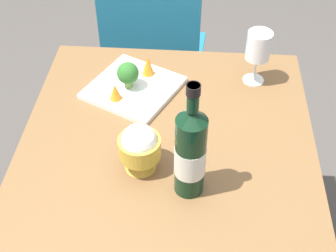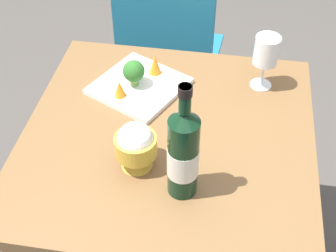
{
  "view_description": "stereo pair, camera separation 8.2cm",
  "coord_description": "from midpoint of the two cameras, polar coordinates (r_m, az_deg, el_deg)",
  "views": [
    {
      "loc": [
        0.95,
        0.07,
        1.68
      ],
      "look_at": [
        0.0,
        0.0,
        0.77
      ],
      "focal_mm": 50.24,
      "sensor_mm": 36.0,
      "label": 1
    },
    {
      "loc": [
        0.94,
        0.15,
        1.68
      ],
      "look_at": [
        0.0,
        0.0,
        0.77
      ],
      "focal_mm": 50.24,
      "sensor_mm": 36.0,
      "label": 2
    }
  ],
  "objects": [
    {
      "name": "dining_table",
      "position": [
        1.41,
        1.68,
        -3.74
      ],
      "size": [
        0.83,
        0.83,
        0.74
      ],
      "color": "brown",
      "rests_on": "ground_plane"
    },
    {
      "name": "chair_by_wall",
      "position": [
        2.03,
        1.14,
        9.08
      ],
      "size": [
        0.43,
        0.43,
        0.85
      ],
      "rotation": [
        0.0,
        0.0,
        1.49
      ],
      "color": "teal",
      "rests_on": "ground_plane"
    },
    {
      "name": "wine_bottle",
      "position": [
        1.11,
        3.98,
        -3.38
      ],
      "size": [
        0.08,
        0.08,
        0.33
      ],
      "color": "black",
      "rests_on": "dining_table"
    },
    {
      "name": "wine_glass",
      "position": [
        1.46,
        13.45,
        8.71
      ],
      "size": [
        0.08,
        0.08,
        0.18
      ],
      "color": "white",
      "rests_on": "dining_table"
    },
    {
      "name": "rice_bowl",
      "position": [
        1.2,
        -2.0,
        -2.41
      ],
      "size": [
        0.11,
        0.11,
        0.14
      ],
      "color": "gold",
      "rests_on": "dining_table"
    },
    {
      "name": "serving_plate",
      "position": [
        1.49,
        -1.95,
        4.83
      ],
      "size": [
        0.34,
        0.34,
        0.02
      ],
      "rotation": [
        0.0,
        0.0,
        -0.46
      ],
      "color": "white",
      "rests_on": "dining_table"
    },
    {
      "name": "broccoli_floret",
      "position": [
        1.45,
        -2.56,
        6.56
      ],
      "size": [
        0.07,
        0.07,
        0.09
      ],
      "color": "#729E4C",
      "rests_on": "serving_plate"
    },
    {
      "name": "carrot_garnish_left",
      "position": [
        1.51,
        -0.02,
        7.44
      ],
      "size": [
        0.04,
        0.04,
        0.07
      ],
      "color": "orange",
      "rests_on": "serving_plate"
    },
    {
      "name": "carrot_garnish_right",
      "position": [
        1.42,
        -4.25,
        4.48
      ],
      "size": [
        0.04,
        0.04,
        0.05
      ],
      "color": "orange",
      "rests_on": "serving_plate"
    }
  ]
}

